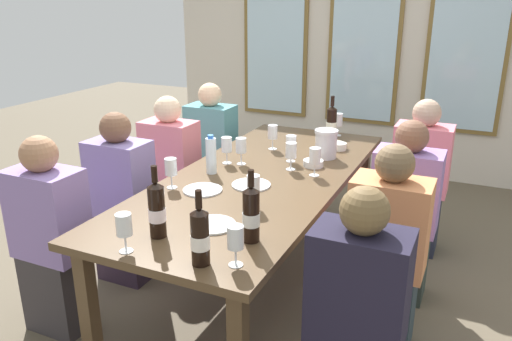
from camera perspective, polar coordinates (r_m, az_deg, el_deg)
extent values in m
plane|color=brown|center=(3.38, 0.37, -12.49)|extent=(12.00, 12.00, 0.00)
cube|color=beige|center=(5.32, 12.26, 15.31)|extent=(4.18, 0.06, 2.90)
cube|color=brown|center=(5.57, 2.22, 15.87)|extent=(0.72, 0.03, 1.88)
cube|color=silver|center=(5.55, 2.16, 15.86)|extent=(0.64, 0.01, 1.80)
cube|color=brown|center=(5.28, 12.14, 15.28)|extent=(0.72, 0.03, 1.88)
cube|color=silver|center=(5.26, 12.10, 15.28)|extent=(0.64, 0.01, 1.80)
cube|color=brown|center=(5.15, 22.80, 14.17)|extent=(0.72, 0.03, 1.88)
cube|color=silver|center=(5.13, 22.79, 14.16)|extent=(0.64, 0.01, 1.80)
cube|color=#513B25|center=(3.06, 0.39, -0.95)|extent=(0.98, 2.36, 0.04)
cube|color=#513B25|center=(2.62, -18.22, -14.82)|extent=(0.07, 0.07, 0.70)
cube|color=#513B25|center=(4.27, 1.54, -0.27)|extent=(0.07, 0.07, 0.70)
cube|color=#513B25|center=(4.05, 11.91, -1.83)|extent=(0.07, 0.07, 0.70)
cylinder|color=white|center=(2.42, -4.83, -6.07)|extent=(0.22, 0.22, 0.01)
cylinder|color=white|center=(2.84, -6.01, -2.18)|extent=(0.22, 0.22, 0.01)
cylinder|color=white|center=(2.90, -0.55, -1.62)|extent=(0.22, 0.22, 0.01)
cylinder|color=silver|center=(3.40, 7.85, 2.82)|extent=(0.14, 0.14, 0.17)
cylinder|color=silver|center=(3.38, 7.92, 4.36)|extent=(0.16, 0.16, 0.02)
cylinder|color=black|center=(2.06, -6.28, -7.66)|extent=(0.07, 0.08, 0.22)
cone|color=black|center=(2.00, -6.41, -4.53)|extent=(0.07, 0.08, 0.02)
cylinder|color=black|center=(1.99, -6.46, -3.22)|extent=(0.03, 0.03, 0.08)
cylinder|color=white|center=(2.06, -6.27, -7.94)|extent=(0.08, 0.08, 0.06)
cylinder|color=black|center=(2.23, -0.55, -5.20)|extent=(0.07, 0.07, 0.23)
cone|color=black|center=(2.18, -0.56, -2.10)|extent=(0.07, 0.07, 0.02)
cylinder|color=black|center=(2.16, -0.57, -0.88)|extent=(0.03, 0.03, 0.08)
cylinder|color=silver|center=(2.23, -0.55, -5.47)|extent=(0.08, 0.08, 0.06)
cylinder|color=black|center=(3.85, 8.45, 5.15)|extent=(0.08, 0.08, 0.23)
cone|color=black|center=(3.82, 8.55, 6.99)|extent=(0.08, 0.08, 0.02)
cylinder|color=black|center=(3.81, 8.58, 7.72)|extent=(0.03, 0.03, 0.08)
cylinder|color=white|center=(3.85, 8.45, 4.99)|extent=(0.08, 0.08, 0.06)
cylinder|color=black|center=(2.31, -11.04, -4.60)|extent=(0.08, 0.07, 0.24)
cone|color=black|center=(2.26, -11.25, -1.57)|extent=(0.08, 0.07, 0.02)
cylinder|color=black|center=(2.24, -11.33, -0.39)|extent=(0.03, 0.03, 0.08)
cylinder|color=white|center=(2.31, -11.02, -4.86)|extent=(0.08, 0.08, 0.06)
cylinder|color=white|center=(3.62, 9.19, 2.72)|extent=(0.12, 0.12, 0.05)
cylinder|color=white|center=(3.24, 6.44, 0.82)|extent=(0.13, 0.13, 0.04)
cylinder|color=white|center=(3.08, -5.06, 1.65)|extent=(0.06, 0.06, 0.22)
cylinder|color=blue|center=(3.05, -5.12, 3.80)|extent=(0.04, 0.04, 0.02)
cylinder|color=white|center=(2.91, -9.40, -1.89)|extent=(0.06, 0.06, 0.00)
cylinder|color=white|center=(2.89, -9.45, -1.16)|extent=(0.01, 0.01, 0.07)
cylinder|color=white|center=(2.87, -9.54, 0.43)|extent=(0.07, 0.07, 0.09)
cylinder|color=beige|center=(2.88, -9.50, -0.15)|extent=(0.06, 0.06, 0.03)
cylinder|color=white|center=(2.26, -14.34, -8.74)|extent=(0.06, 0.06, 0.00)
cylinder|color=white|center=(2.24, -14.43, -7.85)|extent=(0.01, 0.01, 0.07)
cylinder|color=white|center=(2.20, -14.61, -5.88)|extent=(0.07, 0.07, 0.09)
cylinder|color=white|center=(3.17, 3.91, 0.13)|extent=(0.06, 0.06, 0.00)
cylinder|color=white|center=(3.16, 3.92, 0.81)|extent=(0.01, 0.01, 0.07)
cylinder|color=white|center=(3.13, 3.96, 2.29)|extent=(0.07, 0.07, 0.09)
cylinder|color=#590C19|center=(3.14, 3.94, 1.69)|extent=(0.06, 0.06, 0.02)
cylinder|color=white|center=(2.09, -2.28, -10.52)|extent=(0.06, 0.06, 0.00)
cylinder|color=white|center=(2.07, -2.29, -9.57)|extent=(0.01, 0.01, 0.07)
cylinder|color=white|center=(2.03, -2.32, -7.47)|extent=(0.07, 0.07, 0.09)
cylinder|color=#590C19|center=(2.04, -2.31, -8.24)|extent=(0.06, 0.06, 0.03)
cylinder|color=white|center=(3.08, 6.54, -0.54)|extent=(0.06, 0.06, 0.00)
cylinder|color=white|center=(3.07, 6.57, 0.16)|extent=(0.01, 0.01, 0.07)
cylinder|color=white|center=(3.04, 6.63, 1.67)|extent=(0.07, 0.07, 0.09)
cylinder|color=maroon|center=(3.05, 6.60, 1.05)|extent=(0.06, 0.06, 0.02)
cylinder|color=white|center=(3.27, -1.66, 0.75)|extent=(0.06, 0.06, 0.00)
cylinder|color=white|center=(3.25, -1.67, 1.41)|extent=(0.01, 0.01, 0.07)
cylinder|color=white|center=(3.23, -1.68, 2.85)|extent=(0.07, 0.07, 0.09)
cylinder|color=maroon|center=(3.24, -1.68, 2.23)|extent=(0.06, 0.06, 0.02)
cylinder|color=white|center=(3.98, 9.11, 3.92)|extent=(0.06, 0.06, 0.00)
cylinder|color=white|center=(3.97, 9.14, 4.47)|extent=(0.01, 0.01, 0.07)
cylinder|color=white|center=(3.95, 9.20, 5.66)|extent=(0.07, 0.07, 0.09)
cylinder|color=white|center=(3.33, 3.91, 1.06)|extent=(0.06, 0.06, 0.00)
cylinder|color=white|center=(3.31, 3.92, 1.71)|extent=(0.01, 0.01, 0.07)
cylinder|color=white|center=(3.29, 3.96, 3.12)|extent=(0.07, 0.07, 0.09)
cylinder|color=white|center=(2.61, -0.31, -4.11)|extent=(0.06, 0.06, 0.00)
cylinder|color=white|center=(2.60, -0.31, -3.31)|extent=(0.01, 0.01, 0.07)
cylinder|color=white|center=(2.57, -0.31, -1.56)|extent=(0.07, 0.07, 0.09)
cylinder|color=white|center=(3.29, -3.27, 0.85)|extent=(0.06, 0.06, 0.00)
cylinder|color=white|center=(3.27, -3.29, 1.51)|extent=(0.01, 0.01, 0.07)
cylinder|color=white|center=(3.25, -3.31, 2.93)|extent=(0.07, 0.07, 0.09)
cylinder|color=maroon|center=(3.26, -3.31, 2.44)|extent=(0.06, 0.06, 0.03)
cylinder|color=white|center=(3.58, 1.86, 2.43)|extent=(0.06, 0.06, 0.00)
cylinder|color=white|center=(3.57, 1.87, 3.04)|extent=(0.01, 0.01, 0.07)
cylinder|color=white|center=(3.55, 1.88, 4.36)|extent=(0.07, 0.07, 0.09)
cube|color=#252532|center=(4.31, -4.89, -1.93)|extent=(0.32, 0.24, 0.45)
cube|color=teal|center=(4.17, -5.07, 4.05)|extent=(0.38, 0.24, 0.48)
sphere|color=beige|center=(4.09, -5.20, 8.45)|extent=(0.19, 0.19, 0.19)
cube|color=#262A39|center=(3.87, 17.38, -5.31)|extent=(0.32, 0.24, 0.45)
cube|color=pink|center=(3.71, 18.09, 1.24)|extent=(0.38, 0.24, 0.48)
sphere|color=tan|center=(3.63, 18.62, 6.13)|extent=(0.19, 0.19, 0.19)
cube|color=#373234|center=(3.09, -21.22, -12.42)|extent=(0.32, 0.24, 0.45)
cube|color=#8C72B7|center=(2.88, -22.33, -4.48)|extent=(0.38, 0.24, 0.48)
sphere|color=#A47251|center=(2.77, -23.18, 1.71)|extent=(0.19, 0.19, 0.19)
cube|color=#1F1C2F|center=(2.08, 11.46, -12.68)|extent=(0.38, 0.24, 0.48)
sphere|color=brown|center=(1.93, 12.09, -4.44)|extent=(0.19, 0.19, 0.19)
cube|color=#302332|center=(3.45, -14.34, -8.13)|extent=(0.32, 0.24, 0.45)
cube|color=#8674B2|center=(3.27, -15.00, -0.86)|extent=(0.38, 0.24, 0.48)
sphere|color=brown|center=(3.18, -15.50, 4.66)|extent=(0.19, 0.19, 0.19)
cube|color=#2A373E|center=(2.84, 13.88, -14.52)|extent=(0.32, 0.24, 0.45)
cube|color=#D88250|center=(2.62, 14.69, -5.99)|extent=(0.38, 0.24, 0.48)
sphere|color=brown|center=(2.50, 15.31, 0.78)|extent=(0.19, 0.19, 0.19)
cube|color=#232335|center=(3.85, -9.23, -4.81)|extent=(0.32, 0.24, 0.45)
cube|color=pink|center=(3.69, -9.62, 1.81)|extent=(0.38, 0.24, 0.48)
sphere|color=beige|center=(3.60, -9.90, 6.75)|extent=(0.19, 0.19, 0.19)
cube|color=#2C3731|center=(3.29, 15.73, -9.71)|extent=(0.32, 0.24, 0.45)
cube|color=#936DB4|center=(3.10, 16.50, -2.14)|extent=(0.38, 0.24, 0.48)
sphere|color=brown|center=(3.00, 17.09, 3.66)|extent=(0.19, 0.19, 0.19)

